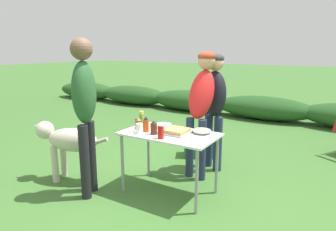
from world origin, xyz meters
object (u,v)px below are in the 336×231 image
object	(u,v)px
paper_cup_stack	(139,129)
plate_stack	(163,126)
folding_table	(169,139)
standing_person_in_red_jacket	(201,98)
hot_sauce_bottle	(146,124)
standing_person_in_dark_puffer	(214,100)
dog	(68,142)
spice_jar	(137,124)
bbq_sauce_bottle	(154,128)
ketchup_bottle	(161,131)
standing_person_in_olive_jacket	(85,102)
cooler_box	(200,146)
mixing_bowl	(202,131)
beer_bottle	(139,125)
food_tray	(175,131)
relish_jar	(142,119)

from	to	relation	value
paper_cup_stack	plate_stack	bearing A→B (deg)	79.26
folding_table	standing_person_in_red_jacket	distance (m)	0.77
folding_table	hot_sauce_bottle	world-z (taller)	hot_sauce_bottle
standing_person_in_dark_puffer	dog	xyz separation A→B (m)	(-1.43, -1.35, -0.48)
spice_jar	hot_sauce_bottle	xyz separation A→B (m)	(0.16, -0.04, 0.02)
paper_cup_stack	bbq_sauce_bottle	world-z (taller)	bbq_sauce_bottle
ketchup_bottle	standing_person_in_olive_jacket	distance (m)	0.91
paper_cup_stack	cooler_box	xyz separation A→B (m)	(0.05, 1.53, -0.63)
plate_stack	bbq_sauce_bottle	size ratio (longest dim) A/B	1.28
hot_sauce_bottle	bbq_sauce_bottle	world-z (taller)	hot_sauce_bottle
paper_cup_stack	spice_jar	bearing A→B (deg)	133.73
folding_table	mixing_bowl	size ratio (longest dim) A/B	4.97
paper_cup_stack	hot_sauce_bottle	bearing A→B (deg)	80.55
folding_table	spice_jar	bearing A→B (deg)	-172.50
hot_sauce_bottle	standing_person_in_olive_jacket	bearing A→B (deg)	-140.30
folding_table	hot_sauce_bottle	xyz separation A→B (m)	(-0.26, -0.09, 0.16)
standing_person_in_red_jacket	standing_person_in_olive_jacket	bearing A→B (deg)	-123.32
paper_cup_stack	hot_sauce_bottle	distance (m)	0.11
folding_table	paper_cup_stack	bearing A→B (deg)	-144.33
folding_table	paper_cup_stack	xyz separation A→B (m)	(-0.28, -0.20, 0.14)
paper_cup_stack	dog	distance (m)	1.06
mixing_bowl	paper_cup_stack	world-z (taller)	paper_cup_stack
mixing_bowl	standing_person_in_olive_jacket	world-z (taller)	standing_person_in_olive_jacket
paper_cup_stack	cooler_box	world-z (taller)	paper_cup_stack
beer_bottle	dog	distance (m)	1.02
beer_bottle	spice_jar	size ratio (longest dim) A/B	1.30
plate_stack	beer_bottle	world-z (taller)	beer_bottle
standing_person_in_red_jacket	cooler_box	size ratio (longest dim) A/B	2.91
food_tray	cooler_box	distance (m)	1.47
hot_sauce_bottle	ketchup_bottle	size ratio (longest dim) A/B	0.99
folding_table	hot_sauce_bottle	size ratio (longest dim) A/B	5.96
standing_person_in_dark_puffer	dog	distance (m)	2.02
mixing_bowl	bbq_sauce_bottle	xyz separation A→B (m)	(-0.45, -0.32, 0.05)
standing_person_in_dark_puffer	standing_person_in_olive_jacket	bearing A→B (deg)	-94.79
relish_jar	ketchup_bottle	size ratio (longest dim) A/B	1.09
spice_jar	bbq_sauce_bottle	distance (m)	0.31
bbq_sauce_bottle	ketchup_bottle	bearing A→B (deg)	-31.97
spice_jar	bbq_sauce_bottle	xyz separation A→B (m)	(0.29, -0.08, 0.01)
dog	cooler_box	distance (m)	2.04
beer_bottle	standing_person_in_olive_jacket	distance (m)	0.66
plate_stack	ketchup_bottle	distance (m)	0.49
hot_sauce_bottle	bbq_sauce_bottle	distance (m)	0.14
plate_stack	dog	world-z (taller)	plate_stack
relish_jar	hot_sauce_bottle	xyz separation A→B (m)	(0.16, -0.14, -0.01)
spice_jar	relish_jar	size ratio (longest dim) A/B	0.65
standing_person_in_dark_puffer	mixing_bowl	bearing A→B (deg)	-49.93
ketchup_bottle	cooler_box	world-z (taller)	ketchup_bottle
paper_cup_stack	dog	size ratio (longest dim) A/B	0.11
relish_jar	spice_jar	bearing A→B (deg)	-85.60
standing_person_in_dark_puffer	paper_cup_stack	bearing A→B (deg)	-82.90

